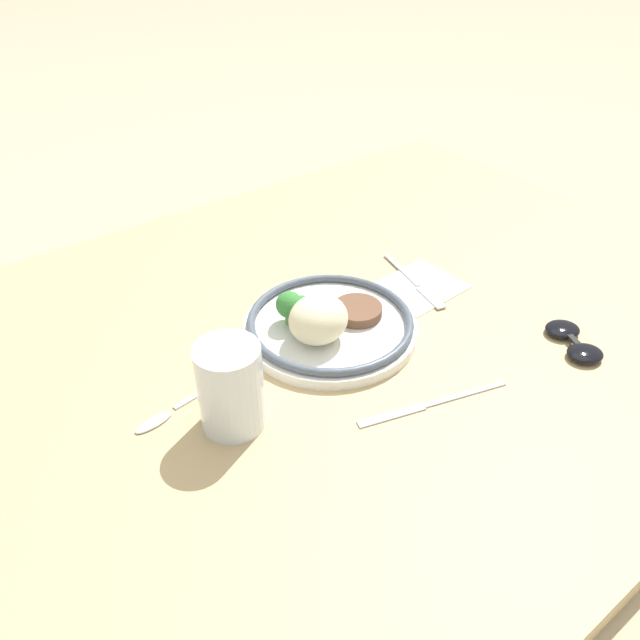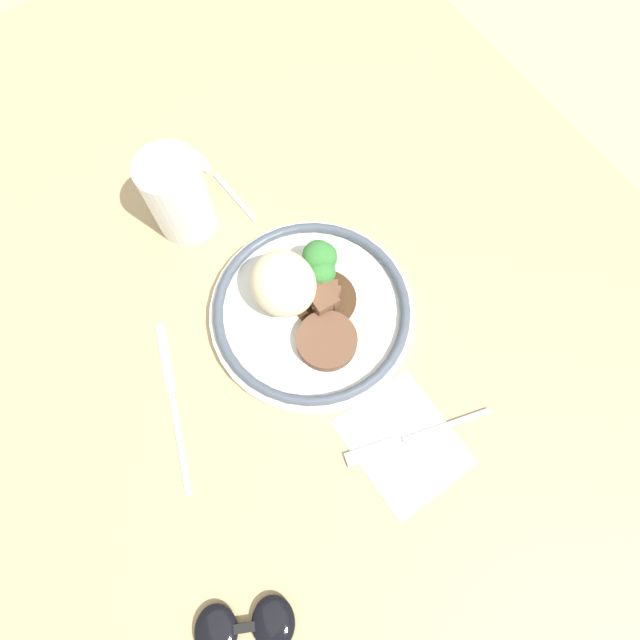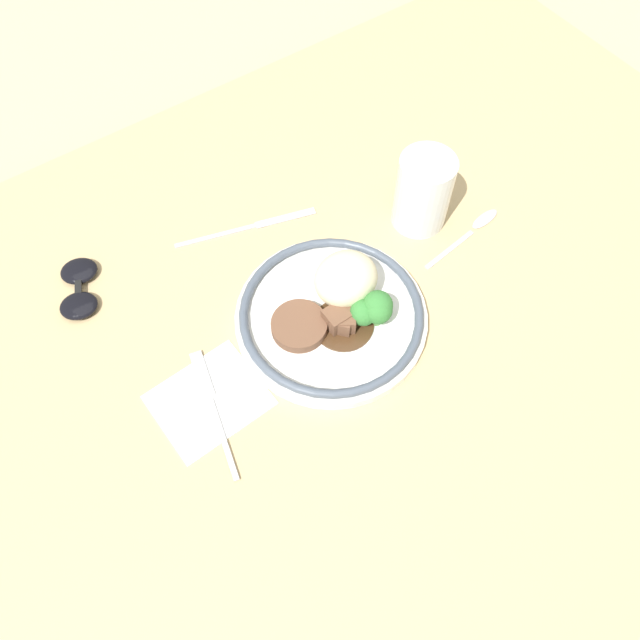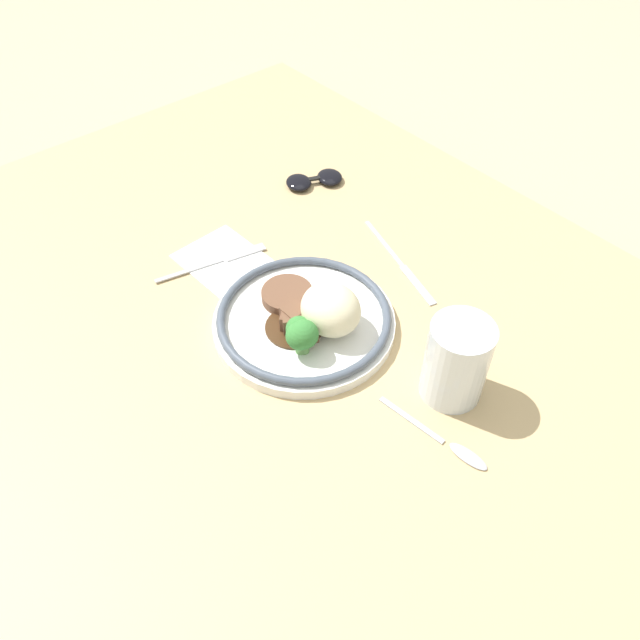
% 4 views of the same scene
% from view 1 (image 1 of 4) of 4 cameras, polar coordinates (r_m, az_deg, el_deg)
% --- Properties ---
extents(ground_plane, '(8.00, 8.00, 0.00)m').
position_cam_1_polar(ground_plane, '(0.93, -0.45, -3.84)').
color(ground_plane, tan).
extents(dining_table, '(1.41, 0.98, 0.04)m').
position_cam_1_polar(dining_table, '(0.92, -0.46, -2.84)').
color(dining_table, tan).
rests_on(dining_table, ground).
extents(napkin, '(0.14, 0.12, 0.00)m').
position_cam_1_polar(napkin, '(1.03, 9.06, 3.01)').
color(napkin, white).
rests_on(napkin, dining_table).
extents(plate, '(0.25, 0.25, 0.08)m').
position_cam_1_polar(plate, '(0.90, 0.59, -0.19)').
color(plate, white).
rests_on(plate, dining_table).
extents(juice_glass, '(0.08, 0.08, 0.12)m').
position_cam_1_polar(juice_glass, '(0.75, -8.16, -6.38)').
color(juice_glass, '#F4AD19').
rests_on(juice_glass, dining_table).
extents(fork, '(0.05, 0.18, 0.00)m').
position_cam_1_polar(fork, '(1.03, 8.93, 3.16)').
color(fork, '#B7B7BC').
rests_on(fork, napkin).
extents(knife, '(0.21, 0.07, 0.00)m').
position_cam_1_polar(knife, '(0.81, 9.87, -7.66)').
color(knife, '#B7B7BC').
rests_on(knife, dining_table).
extents(spoon, '(0.15, 0.03, 0.01)m').
position_cam_1_polar(spoon, '(0.81, -13.78, -8.39)').
color(spoon, '#B7B7BC').
rests_on(spoon, dining_table).
extents(sunglasses, '(0.09, 0.11, 0.02)m').
position_cam_1_polar(sunglasses, '(0.96, 22.16, -1.80)').
color(sunglasses, black).
rests_on(sunglasses, dining_table).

